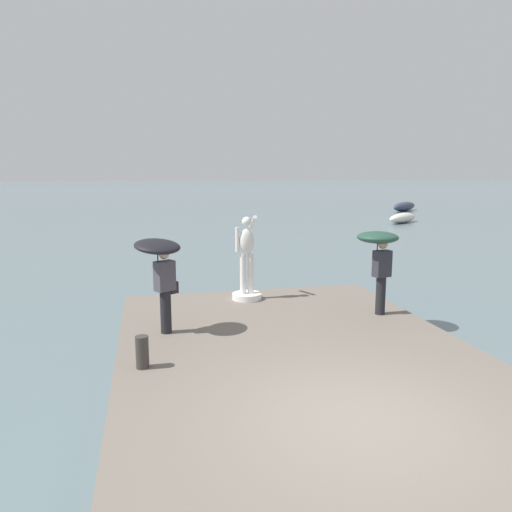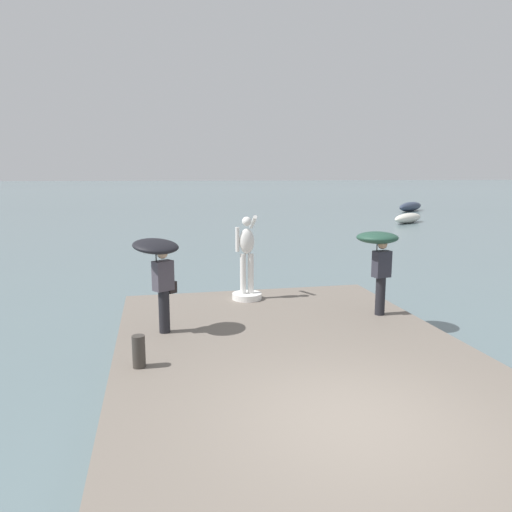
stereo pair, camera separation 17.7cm
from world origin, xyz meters
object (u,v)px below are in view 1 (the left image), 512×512
onlooker_left (160,263)px  boat_near (404,206)px  onlooker_right (379,250)px  statue_white_figure (247,268)px  boat_far (403,218)px  mooring_bollard (142,352)px

onlooker_left → boat_near: (24.11, 32.75, -1.41)m
onlooker_left → onlooker_right: (4.84, 0.27, 0.05)m
statue_white_figure → onlooker_right: 3.37m
statue_white_figure → boat_far: statue_white_figure is taller
onlooker_right → mooring_bollard: (-5.22, -1.98, -1.23)m
statue_white_figure → boat_near: 37.54m
boat_near → boat_far: size_ratio=1.22×
onlooker_left → onlooker_right: 4.84m
onlooker_left → boat_near: size_ratio=0.45×
onlooker_right → boat_far: size_ratio=0.53×
onlooker_left → boat_far: size_ratio=0.54×
statue_white_figure → boat_far: size_ratio=0.60×
boat_far → onlooker_left: bearing=-128.8°
onlooker_right → mooring_bollard: bearing=-159.2°
statue_white_figure → onlooker_right: bearing=-37.1°
boat_near → onlooker_right: bearing=-120.7°
mooring_bollard → boat_far: bearing=52.6°
onlooker_right → boat_near: size_ratio=0.43×
onlooker_left → mooring_bollard: (-0.39, -1.71, -1.18)m
onlooker_right → boat_near: 37.79m
boat_near → statue_white_figure: bearing=-125.7°
boat_far → statue_white_figure: bearing=-128.1°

